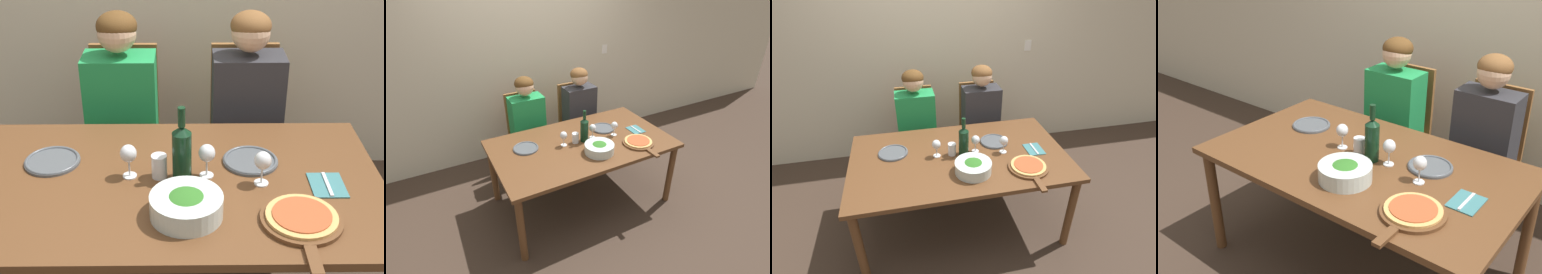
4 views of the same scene
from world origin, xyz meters
The scene contains 17 objects.
ground_plane centered at (0.00, 0.00, 0.00)m, with size 40.00×40.00×0.00m, color #3D2D23.
back_wall centered at (0.00, 1.36, 1.35)m, with size 10.00×0.06×2.70m.
dining_table centered at (0.00, 0.00, 0.66)m, with size 1.76×1.02×0.73m.
chair_left centered at (-0.29, 0.86, 0.52)m, with size 0.42×0.42×0.99m.
chair_right centered at (0.39, 0.86, 0.52)m, with size 0.42×0.42×0.99m.
person_woman centered at (-0.29, 0.74, 0.74)m, with size 0.47×0.51×1.23m.
person_man centered at (0.39, 0.74, 0.74)m, with size 0.47×0.51×1.23m.
wine_bottle centered at (0.04, 0.02, 0.86)m, with size 0.08×0.08×0.33m.
broccoli_bowl centered at (0.06, -0.24, 0.78)m, with size 0.28×0.28×0.10m.
dinner_plate_left centered at (-0.53, 0.15, 0.74)m, with size 0.24×0.24×0.02m.
dinner_plate_right centered at (0.34, 0.14, 0.74)m, with size 0.24×0.24×0.02m.
pizza_on_board centered at (0.48, -0.29, 0.75)m, with size 0.31×0.45×0.04m.
wine_glass_left centered at (-0.18, 0.03, 0.84)m, with size 0.07×0.07×0.15m.
wine_glass_right centered at (0.37, -0.03, 0.84)m, with size 0.07×0.07×0.15m.
wine_glass_centre centered at (0.14, 0.03, 0.84)m, with size 0.07×0.07×0.15m.
water_tumbler centered at (-0.06, 0.03, 0.78)m, with size 0.07×0.07×0.10m.
fork_on_napkin centered at (0.64, -0.05, 0.74)m, with size 0.14×0.18×0.01m.
Camera 4 is at (1.30, -1.77, 1.93)m, focal length 42.00 mm.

